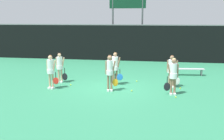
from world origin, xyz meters
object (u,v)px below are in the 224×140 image
object	(u,v)px
player_2	(173,73)
tennis_ball_4	(180,88)
player_0	(51,69)
tennis_ball_0	(71,85)
player_5	(172,68)
tennis_ball_2	(137,81)
tennis_ball_5	(112,82)
player_4	(115,66)
tennis_ball_3	(176,97)
player_1	(110,70)
tennis_ball_1	(132,91)
scoreboard	(128,4)
bench_courtside	(190,70)
player_3	(60,66)

from	to	relation	value
player_2	tennis_ball_4	distance (m)	1.52
player_0	tennis_ball_0	world-z (taller)	player_0
player_5	tennis_ball_0	world-z (taller)	player_5
tennis_ball_2	tennis_ball_5	size ratio (longest dim) A/B	1.02
player_2	player_4	world-z (taller)	player_4
player_0	tennis_ball_3	xyz separation A→B (m)	(6.04, -0.56, -0.97)
tennis_ball_4	player_0	bearing A→B (deg)	-170.95
player_1	player_2	xyz separation A→B (m)	(2.96, -0.11, -0.04)
player_4	tennis_ball_0	world-z (taller)	player_4
player_1	tennis_ball_1	xyz separation A→B (m)	(1.05, 0.10, -1.01)
player_4	player_5	world-z (taller)	player_4
player_5	tennis_ball_4	bearing A→B (deg)	-21.16
tennis_ball_1	tennis_ball_2	xyz separation A→B (m)	(0.10, 1.99, -0.00)
scoreboard	tennis_ball_1	world-z (taller)	scoreboard
bench_courtside	tennis_ball_0	world-z (taller)	bench_courtside
tennis_ball_1	scoreboard	bearing A→B (deg)	97.52
player_0	player_2	bearing A→B (deg)	8.05
bench_courtside	tennis_ball_1	size ratio (longest dim) A/B	25.28
scoreboard	tennis_ball_3	size ratio (longest dim) A/B	90.21
player_4	tennis_ball_4	bearing A→B (deg)	6.54
tennis_ball_4	scoreboard	bearing A→B (deg)	112.11
tennis_ball_3	tennis_ball_4	distance (m)	1.61
bench_courtside	tennis_ball_4	world-z (taller)	bench_courtside
tennis_ball_1	tennis_ball_3	size ratio (longest dim) A/B	1.06
player_3	player_5	world-z (taller)	player_5
tennis_ball_5	tennis_ball_1	bearing A→B (deg)	-52.68
tennis_ball_1	tennis_ball_4	bearing A→B (deg)	20.31
tennis_ball_0	tennis_ball_2	xyz separation A→B (m)	(3.36, 1.39, -0.00)
player_4	tennis_ball_2	distance (m)	1.68
bench_courtside	player_2	bearing A→B (deg)	-111.74
tennis_ball_1	tennis_ball_4	size ratio (longest dim) A/B	1.03
player_1	tennis_ball_5	xyz separation A→B (m)	(-0.18, 1.72, -1.02)
player_2	player_4	xyz separation A→B (m)	(-2.90, 1.39, 0.01)
player_2	tennis_ball_5	bearing A→B (deg)	142.62
bench_courtside	tennis_ball_0	bearing A→B (deg)	-156.58
player_2	player_3	size ratio (longest dim) A/B	1.05
player_5	tennis_ball_4	world-z (taller)	player_5
scoreboard	tennis_ball_4	xyz separation A→B (m)	(3.66, -9.02, -4.55)
scoreboard	tennis_ball_0	size ratio (longest dim) A/B	85.06
tennis_ball_2	scoreboard	bearing A→B (deg)	100.10
player_2	tennis_ball_5	size ratio (longest dim) A/B	26.55
player_4	tennis_ball_3	distance (m)	3.69
scoreboard	player_5	xyz separation A→B (m)	(3.22, -8.78, -3.60)
tennis_ball_1	tennis_ball_3	distance (m)	2.15
player_0	tennis_ball_1	world-z (taller)	player_0
scoreboard	player_4	xyz separation A→B (m)	(0.32, -8.71, -3.57)
player_0	tennis_ball_4	distance (m)	6.52
tennis_ball_5	player_3	bearing A→B (deg)	-170.63
player_0	tennis_ball_1	xyz separation A→B (m)	(4.01, 0.14, -0.97)
scoreboard	player_5	size ratio (longest dim) A/B	3.62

